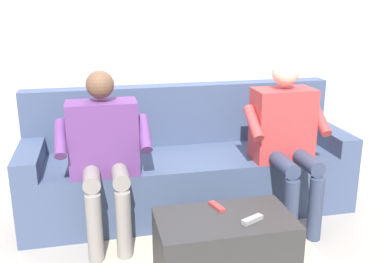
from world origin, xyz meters
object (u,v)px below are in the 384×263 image
Objects in this scene: couch at (188,168)px; remote_red at (217,206)px; remote_gray at (252,220)px; person_left_seated at (286,133)px; coffee_table at (224,248)px; person_right_seated at (104,147)px.

couch is 18.69× the size of remote_red.
person_left_seated is at bearing 29.02° from remote_gray.
person_right_seated is at bearing -44.84° from coffee_table.
coffee_table is 0.25m from remote_red.
coffee_table is at bearing 169.96° from remote_red.
remote_red is 0.25m from remote_gray.
person_left_seated is at bearing -135.08° from coffee_table.
coffee_table is (0.00, 1.01, -0.12)m from couch.
couch is at bearing -90.00° from coffee_table.
person_right_seated is 0.85m from remote_red.
remote_red is (0.01, 0.89, 0.09)m from couch.
remote_gray is (-0.15, 0.21, 0.00)m from remote_red.
person_left_seated is at bearing -179.93° from person_right_seated.
couch reaches higher than coffee_table.
coffee_table is 1.02m from person_right_seated.
remote_gray is at bearing 137.17° from person_right_seated.
remote_gray is (-0.13, 0.08, 0.21)m from coffee_table.
remote_gray is (-0.13, 1.09, 0.10)m from couch.
person_right_seated reaches higher than couch.
remote_gray is at bearing 149.05° from coffee_table.
coffee_table is at bearing 44.92° from person_left_seated.
person_left_seated is 8.97× the size of remote_red.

